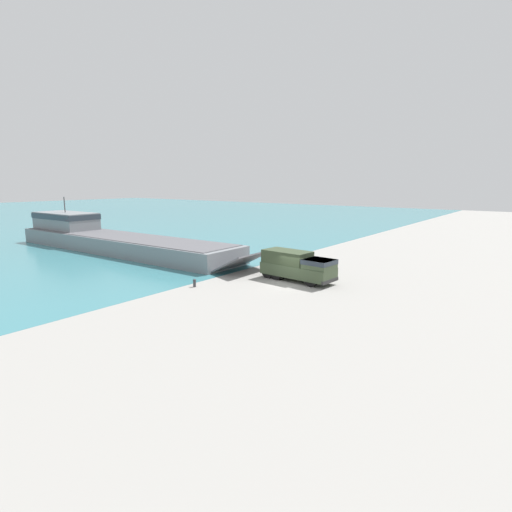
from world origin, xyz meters
The scene contains 5 objects.
ground_plane centered at (0.00, 0.00, 0.00)m, with size 240.00×240.00×0.00m, color gray.
landing_craft centered at (1.36, 31.17, 1.68)m, with size 7.98×43.06×7.13m.
military_truck centered at (1.93, 0.00, 1.49)m, with size 3.10×7.58×2.80m.
soldier_on_ramp centered at (5.04, -0.29, 0.97)m, with size 0.50×0.44×1.68m.
mooring_bollard centered at (-5.74, 6.15, 0.40)m, with size 0.30×0.30×0.74m.
Camera 1 is at (-30.22, -19.58, 9.35)m, focal length 28.00 mm.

